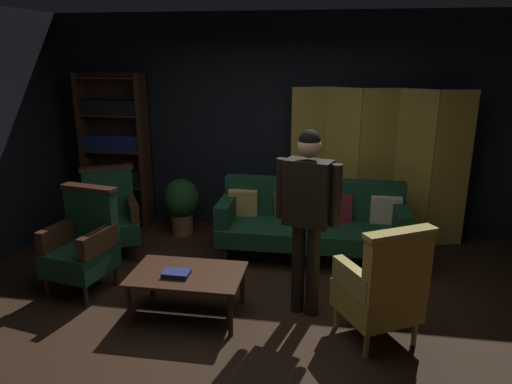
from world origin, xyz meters
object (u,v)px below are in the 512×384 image
(standing_figure, at_px, (307,207))
(potted_plant, at_px, (181,203))
(velvet_couch, at_px, (312,219))
(bookshelf, at_px, (116,147))
(folding_screen, at_px, (377,163))
(armchair_wing_left, at_px, (111,216))
(book_navy_cloth, at_px, (176,274))
(armchair_wing_right, at_px, (83,243))
(armchair_gilt_accent, at_px, (382,287))
(coffee_table, at_px, (187,277))

(standing_figure, distance_m, potted_plant, 2.49)
(velvet_couch, distance_m, standing_figure, 1.40)
(bookshelf, bearing_deg, standing_figure, -36.70)
(folding_screen, height_order, armchair_wing_left, folding_screen)
(bookshelf, bearing_deg, book_navy_cloth, -55.51)
(armchair_wing_right, distance_m, book_navy_cloth, 1.16)
(bookshelf, bearing_deg, armchair_gilt_accent, -35.34)
(armchair_gilt_accent, height_order, potted_plant, armchair_gilt_accent)
(armchair_wing_left, xyz_separation_m, potted_plant, (0.59, 0.78, -0.06))
(book_navy_cloth, bearing_deg, velvet_couch, 54.66)
(armchair_gilt_accent, relative_size, potted_plant, 1.39)
(armchair_wing_right, bearing_deg, folding_screen, 32.33)
(potted_plant, bearing_deg, folding_screen, 6.21)
(folding_screen, height_order, standing_figure, folding_screen)
(bookshelf, bearing_deg, armchair_wing_left, -69.88)
(coffee_table, relative_size, standing_figure, 0.59)
(coffee_table, xyz_separation_m, standing_figure, (1.04, 0.22, 0.65))
(standing_figure, height_order, potted_plant, standing_figure)
(potted_plant, relative_size, book_navy_cloth, 3.22)
(velvet_couch, bearing_deg, armchair_gilt_accent, -68.51)
(armchair_wing_left, xyz_separation_m, armchair_wing_right, (0.10, -0.82, 0.00))
(armchair_wing_left, height_order, standing_figure, standing_figure)
(coffee_table, bearing_deg, armchair_wing_right, 164.45)
(standing_figure, bearing_deg, book_navy_cloth, -165.23)
(velvet_couch, bearing_deg, bookshelf, 164.71)
(armchair_gilt_accent, height_order, armchair_wing_left, same)
(bookshelf, relative_size, potted_plant, 2.74)
(armchair_wing_left, bearing_deg, coffee_table, -42.24)
(potted_plant, bearing_deg, armchair_wing_right, -107.23)
(velvet_couch, xyz_separation_m, standing_figure, (0.00, -1.28, 0.57))
(folding_screen, bearing_deg, bookshelf, 179.34)
(bookshelf, height_order, coffee_table, bookshelf)
(bookshelf, height_order, standing_figure, bookshelf)
(velvet_couch, bearing_deg, potted_plant, 165.82)
(folding_screen, distance_m, bookshelf, 3.45)
(potted_plant, bearing_deg, armchair_gilt_accent, -41.28)
(folding_screen, bearing_deg, armchair_gilt_accent, -92.65)
(armchair_gilt_accent, relative_size, armchair_wing_right, 1.00)
(coffee_table, relative_size, armchair_wing_right, 0.96)
(coffee_table, height_order, book_navy_cloth, book_navy_cloth)
(folding_screen, distance_m, book_navy_cloth, 2.99)
(standing_figure, relative_size, book_navy_cloth, 7.31)
(velvet_couch, bearing_deg, folding_screen, 42.97)
(folding_screen, relative_size, armchair_wing_right, 2.08)
(standing_figure, bearing_deg, bookshelf, 143.30)
(folding_screen, relative_size, standing_figure, 1.27)
(bookshelf, bearing_deg, velvet_couch, -15.29)
(folding_screen, relative_size, book_navy_cloth, 9.29)
(armchair_wing_left, bearing_deg, armchair_gilt_accent, -23.56)
(bookshelf, xyz_separation_m, velvet_couch, (2.70, -0.74, -0.61))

